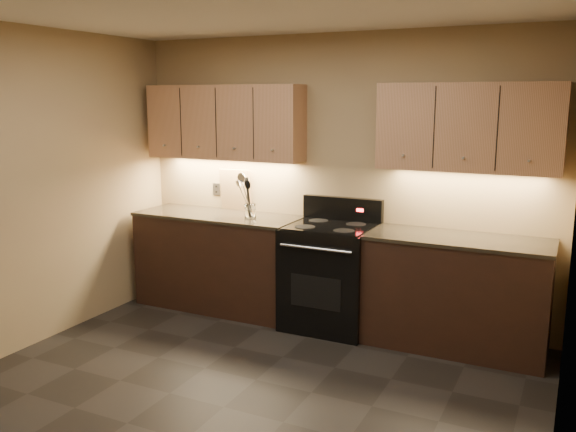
# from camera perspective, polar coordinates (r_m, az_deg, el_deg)

# --- Properties ---
(floor) EXTENTS (4.00, 4.00, 0.00)m
(floor) POSITION_cam_1_polar(r_m,az_deg,el_deg) (4.29, -6.03, -17.36)
(floor) COLOR black
(floor) RESTS_ON ground
(wall_back) EXTENTS (4.00, 0.04, 2.60)m
(wall_back) POSITION_cam_1_polar(r_m,az_deg,el_deg) (5.61, 4.56, 3.49)
(wall_back) COLOR #9D895C
(wall_back) RESTS_ON ground
(wall_right) EXTENTS (0.04, 4.00, 2.60)m
(wall_right) POSITION_cam_1_polar(r_m,az_deg,el_deg) (3.27, 24.80, -3.00)
(wall_right) COLOR #9D895C
(wall_right) RESTS_ON ground
(counter_left) EXTENTS (1.62, 0.62, 0.93)m
(counter_left) POSITION_cam_1_polar(r_m,az_deg,el_deg) (6.01, -6.47, -4.17)
(counter_left) COLOR black
(counter_left) RESTS_ON ground
(counter_right) EXTENTS (1.46, 0.62, 0.93)m
(counter_right) POSITION_cam_1_polar(r_m,az_deg,el_deg) (5.20, 15.45, -6.94)
(counter_right) COLOR black
(counter_right) RESTS_ON ground
(stove) EXTENTS (0.76, 0.68, 1.14)m
(stove) POSITION_cam_1_polar(r_m,az_deg,el_deg) (5.47, 3.98, -5.52)
(stove) COLOR black
(stove) RESTS_ON ground
(upper_cab_left) EXTENTS (1.60, 0.30, 0.70)m
(upper_cab_left) POSITION_cam_1_polar(r_m,az_deg,el_deg) (5.93, -5.97, 8.71)
(upper_cab_left) COLOR tan
(upper_cab_left) RESTS_ON wall_back
(upper_cab_right) EXTENTS (1.44, 0.30, 0.70)m
(upper_cab_right) POSITION_cam_1_polar(r_m,az_deg,el_deg) (5.11, 16.54, 7.96)
(upper_cab_right) COLOR tan
(upper_cab_right) RESTS_ON wall_back
(outlet_plate) EXTENTS (0.08, 0.01, 0.12)m
(outlet_plate) POSITION_cam_1_polar(r_m,az_deg,el_deg) (6.22, -6.71, 2.51)
(outlet_plate) COLOR #B2B5BA
(outlet_plate) RESTS_ON wall_back
(utensil_crock) EXTENTS (0.11, 0.11, 0.13)m
(utensil_crock) POSITION_cam_1_polar(r_m,az_deg,el_deg) (5.67, -3.56, 0.41)
(utensil_crock) COLOR white
(utensil_crock) RESTS_ON counter_left
(cutting_board) EXTENTS (0.33, 0.09, 0.41)m
(cutting_board) POSITION_cam_1_polar(r_m,az_deg,el_deg) (6.07, -4.94, 2.47)
(cutting_board) COLOR tan
(cutting_board) RESTS_ON counter_left
(black_spoon) EXTENTS (0.08, 0.10, 0.34)m
(black_spoon) POSITION_cam_1_polar(r_m,az_deg,el_deg) (5.67, -3.51, 1.66)
(black_spoon) COLOR black
(black_spoon) RESTS_ON utensil_crock
(black_turner) EXTENTS (0.18, 0.18, 0.40)m
(black_turner) POSITION_cam_1_polar(r_m,az_deg,el_deg) (5.63, -3.61, 1.84)
(black_turner) COLOR black
(black_turner) RESTS_ON utensil_crock
(steel_spatula) EXTENTS (0.26, 0.12, 0.39)m
(steel_spatula) POSITION_cam_1_polar(r_m,az_deg,el_deg) (5.64, -3.36, 1.82)
(steel_spatula) COLOR silver
(steel_spatula) RESTS_ON utensil_crock
(steel_skimmer) EXTENTS (0.23, 0.13, 0.41)m
(steel_skimmer) POSITION_cam_1_polar(r_m,az_deg,el_deg) (5.61, -3.40, 1.92)
(steel_skimmer) COLOR silver
(steel_skimmer) RESTS_ON utensil_crock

